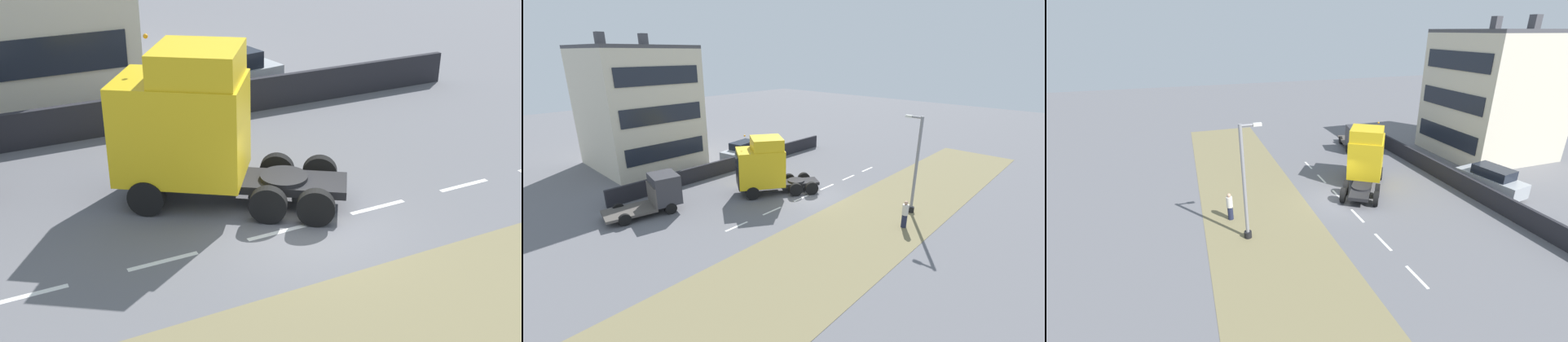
% 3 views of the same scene
% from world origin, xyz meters
% --- Properties ---
extents(ground_plane, '(120.00, 120.00, 0.00)m').
position_xyz_m(ground_plane, '(0.00, 0.00, 0.00)').
color(ground_plane, slate).
rests_on(ground_plane, ground).
extents(lane_markings, '(0.16, 17.80, 0.00)m').
position_xyz_m(lane_markings, '(0.00, -0.70, 0.00)').
color(lane_markings, white).
rests_on(lane_markings, ground).
extents(boundary_wall, '(0.25, 24.00, 1.33)m').
position_xyz_m(boundary_wall, '(9.00, 0.00, 0.66)').
color(boundary_wall, '#232328').
rests_on(boundary_wall, ground).
extents(lorry_cab, '(5.51, 6.52, 4.66)m').
position_xyz_m(lorry_cab, '(2.85, 2.17, 2.26)').
color(lorry_cab, black).
rests_on(lorry_cab, ground).
extents(parked_car, '(2.64, 5.04, 2.00)m').
position_xyz_m(parked_car, '(10.81, -2.29, 0.98)').
color(parked_car, '#9EA3A8').
rests_on(parked_car, ground).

